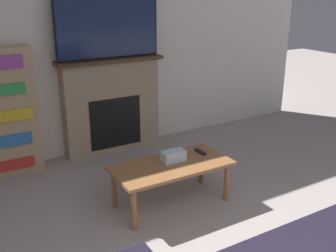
# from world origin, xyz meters

# --- Properties ---
(wall_back) EXTENTS (6.13, 0.06, 2.70)m
(wall_back) POSITION_xyz_m (0.00, 4.19, 1.35)
(wall_back) COLOR silver
(wall_back) RESTS_ON ground_plane
(fireplace) EXTENTS (1.28, 0.28, 1.16)m
(fireplace) POSITION_xyz_m (0.02, 4.05, 0.58)
(fireplace) COLOR tan
(fireplace) RESTS_ON ground_plane
(tv) EXTENTS (1.24, 0.03, 0.72)m
(tv) POSITION_xyz_m (0.02, 4.03, 1.51)
(tv) COLOR black
(tv) RESTS_ON fireplace
(coffee_table) EXTENTS (1.09, 0.54, 0.41)m
(coffee_table) POSITION_xyz_m (-0.03, 2.54, 0.36)
(coffee_table) COLOR brown
(coffee_table) RESTS_ON ground_plane
(tissue_box) EXTENTS (0.22, 0.12, 0.10)m
(tissue_box) POSITION_xyz_m (0.02, 2.59, 0.46)
(tissue_box) COLOR silver
(tissue_box) RESTS_ON coffee_table
(remote_control) EXTENTS (0.04, 0.15, 0.02)m
(remote_control) POSITION_xyz_m (0.35, 2.62, 0.42)
(remote_control) COLOR black
(remote_control) RESTS_ON coffee_table
(bookshelf) EXTENTS (0.60, 0.29, 1.37)m
(bookshelf) POSITION_xyz_m (-1.17, 4.03, 0.69)
(bookshelf) COLOR tan
(bookshelf) RESTS_ON ground_plane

